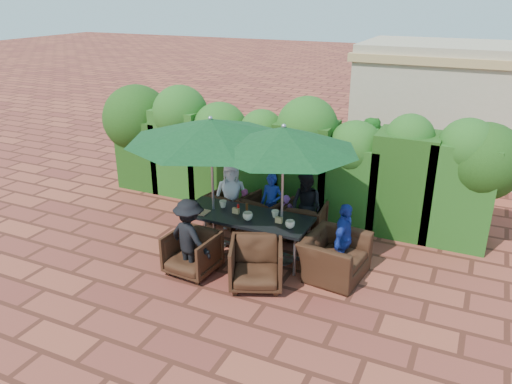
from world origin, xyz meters
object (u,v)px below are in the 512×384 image
at_px(chair_far_mid, 264,213).
at_px(chair_near_left, 192,251).
at_px(umbrella_right, 283,139).
at_px(chair_far_right, 305,219).
at_px(chair_far_left, 229,206).
at_px(dining_table, 246,219).
at_px(chair_end_right, 335,250).
at_px(chair_near_right, 256,262).
at_px(umbrella_left, 211,130).

height_order(chair_far_mid, chair_near_left, chair_far_mid).
relative_size(umbrella_right, chair_far_right, 3.26).
bearing_deg(chair_far_left, dining_table, 142.80).
bearing_deg(chair_far_mid, chair_end_right, 163.11).
xyz_separation_m(chair_far_right, chair_near_right, (-0.12, -1.93, 0.04)).
xyz_separation_m(umbrella_left, chair_far_left, (-0.22, 0.99, -1.85)).
bearing_deg(dining_table, chair_far_left, 131.39).
relative_size(chair_far_left, chair_near_right, 0.87).
height_order(umbrella_right, chair_far_left, umbrella_right).
bearing_deg(umbrella_right, chair_end_right, -5.76).
relative_size(dining_table, chair_near_left, 2.94).
relative_size(umbrella_right, chair_far_left, 3.39).
bearing_deg(chair_far_left, chair_far_right, -166.63).
distance_m(chair_far_right, chair_near_right, 1.93).
distance_m(umbrella_right, chair_near_left, 2.40).
bearing_deg(umbrella_right, chair_near_right, -93.46).
xyz_separation_m(chair_far_left, chair_near_right, (1.48, -1.87, 0.06)).
height_order(chair_far_right, chair_end_right, chair_end_right).
height_order(chair_far_left, chair_near_right, chair_near_right).
height_order(umbrella_left, chair_end_right, umbrella_left).
height_order(dining_table, chair_end_right, chair_end_right).
relative_size(umbrella_left, chair_end_right, 2.74).
bearing_deg(umbrella_right, chair_far_mid, 129.37).
relative_size(chair_far_right, chair_end_right, 0.71).
height_order(umbrella_right, chair_far_mid, umbrella_right).
bearing_deg(chair_near_left, chair_near_right, 8.34).
bearing_deg(dining_table, chair_near_right, -55.33).
relative_size(chair_far_left, chair_far_mid, 0.92).
distance_m(dining_table, chair_far_right, 1.31).
bearing_deg(chair_far_right, chair_near_right, 82.37).
xyz_separation_m(chair_far_left, chair_near_left, (0.34, -1.96, 0.03)).
relative_size(chair_far_left, chair_end_right, 0.68).
distance_m(chair_far_left, chair_near_left, 1.99).
height_order(chair_far_left, chair_far_right, chair_far_right).
bearing_deg(chair_far_mid, chair_far_right, -159.10).
xyz_separation_m(umbrella_right, chair_near_left, (-1.20, -1.01, -1.82)).
bearing_deg(umbrella_left, chair_far_mid, 58.00).
distance_m(dining_table, chair_near_left, 1.14).
relative_size(chair_far_mid, chair_near_right, 0.94).
distance_m(dining_table, chair_end_right, 1.67).
xyz_separation_m(chair_near_right, chair_end_right, (1.04, 0.82, 0.04)).
distance_m(dining_table, umbrella_right, 1.68).
relative_size(chair_far_right, chair_near_left, 0.96).
height_order(chair_far_mid, chair_near_right, chair_near_right).
bearing_deg(umbrella_left, chair_end_right, -1.76).
height_order(umbrella_right, chair_near_left, umbrella_right).
bearing_deg(umbrella_right, dining_table, -177.22).
bearing_deg(chair_far_right, chair_far_left, -2.01).
relative_size(chair_near_right, chair_end_right, 0.79).
xyz_separation_m(umbrella_right, chair_far_right, (0.07, 1.01, -1.83)).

